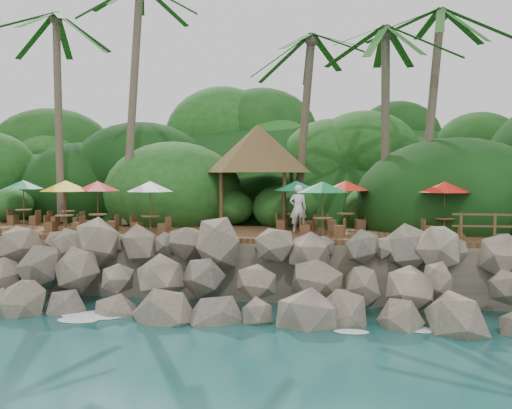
# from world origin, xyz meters

# --- Properties ---
(ground) EXTENTS (140.00, 140.00, 0.00)m
(ground) POSITION_xyz_m (0.00, 0.00, 0.00)
(ground) COLOR #19514F
(ground) RESTS_ON ground
(land_base) EXTENTS (32.00, 25.20, 2.10)m
(land_base) POSITION_xyz_m (0.00, 16.00, 1.05)
(land_base) COLOR gray
(land_base) RESTS_ON ground
(jungle_hill) EXTENTS (44.80, 28.00, 15.40)m
(jungle_hill) POSITION_xyz_m (0.00, 23.50, 0.00)
(jungle_hill) COLOR #143811
(jungle_hill) RESTS_ON ground
(seawall) EXTENTS (29.00, 4.00, 2.30)m
(seawall) POSITION_xyz_m (0.00, 2.00, 1.15)
(seawall) COLOR gray
(seawall) RESTS_ON ground
(terrace) EXTENTS (26.00, 5.00, 0.20)m
(terrace) POSITION_xyz_m (0.00, 6.00, 2.20)
(terrace) COLOR brown
(terrace) RESTS_ON land_base
(jungle_foliage) EXTENTS (44.00, 16.00, 12.00)m
(jungle_foliage) POSITION_xyz_m (0.00, 15.00, 0.00)
(jungle_foliage) COLOR #143811
(jungle_foliage) RESTS_ON ground
(foam_line) EXTENTS (25.20, 0.80, 0.06)m
(foam_line) POSITION_xyz_m (0.00, 0.30, 0.03)
(foam_line) COLOR white
(foam_line) RESTS_ON ground
(palms) EXTENTS (31.90, 7.25, 12.37)m
(palms) POSITION_xyz_m (2.28, 8.75, 11.77)
(palms) COLOR brown
(palms) RESTS_ON ground
(palapa) EXTENTS (4.88, 4.88, 4.60)m
(palapa) POSITION_xyz_m (-0.46, 9.17, 5.79)
(palapa) COLOR brown
(palapa) RESTS_ON ground
(dining_clusters) EXTENTS (24.86, 5.09, 2.05)m
(dining_clusters) POSITION_xyz_m (-0.03, 6.02, 4.00)
(dining_clusters) COLOR brown
(dining_clusters) RESTS_ON terrace
(waiter) EXTENTS (0.76, 0.57, 1.89)m
(waiter) POSITION_xyz_m (1.69, 6.09, 3.25)
(waiter) COLOR white
(waiter) RESTS_ON terrace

